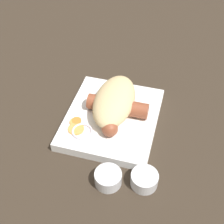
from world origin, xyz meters
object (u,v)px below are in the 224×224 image
(condiment_cup_near, at_px, (108,179))
(sausage, at_px, (118,106))
(bread_roll, at_px, (116,101))
(condiment_cup_far, at_px, (144,180))
(food_tray, at_px, (112,118))

(condiment_cup_near, bearing_deg, sausage, -171.36)
(bread_roll, distance_m, condiment_cup_near, 0.18)
(condiment_cup_near, distance_m, condiment_cup_far, 0.07)
(food_tray, xyz_separation_m, condiment_cup_far, (0.14, 0.10, 0.00))
(sausage, xyz_separation_m, condiment_cup_far, (0.15, 0.09, -0.03))
(bread_roll, xyz_separation_m, condiment_cup_far, (0.16, 0.10, -0.04))
(food_tray, xyz_separation_m, bread_roll, (-0.02, 0.00, 0.04))
(condiment_cup_far, bearing_deg, bread_roll, -148.27)
(bread_roll, height_order, condiment_cup_far, bread_roll)
(food_tray, height_order, bread_roll, bread_roll)
(sausage, xyz_separation_m, condiment_cup_near, (0.17, 0.03, -0.03))
(bread_roll, height_order, sausage, bread_roll)
(sausage, bearing_deg, bread_roll, -135.72)
(food_tray, bearing_deg, condiment_cup_near, 12.72)
(bread_roll, relative_size, sausage, 0.97)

